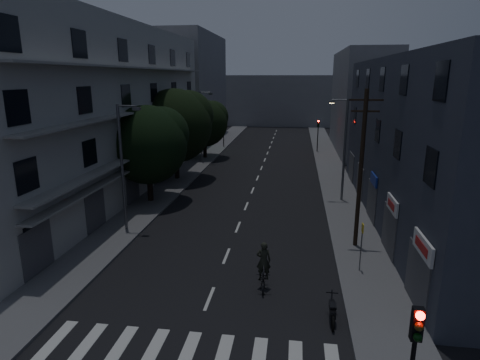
% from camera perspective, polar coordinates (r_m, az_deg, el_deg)
% --- Properties ---
extents(ground, '(160.00, 160.00, 0.00)m').
position_cam_1_polar(ground, '(40.28, 2.57, 0.46)').
color(ground, black).
rests_on(ground, ground).
extents(sidewalk_left, '(3.00, 90.00, 0.15)m').
position_cam_1_polar(sidewalk_left, '(41.61, -7.76, 0.91)').
color(sidewalk_left, '#565659').
rests_on(sidewalk_left, ground).
extents(sidewalk_right, '(3.00, 90.00, 0.15)m').
position_cam_1_polar(sidewalk_right, '(40.28, 13.26, 0.19)').
color(sidewalk_right, '#565659').
rests_on(sidewalk_right, ground).
extents(crosswalk, '(10.90, 3.00, 0.01)m').
position_cam_1_polar(crosswalk, '(15.82, -7.73, -23.76)').
color(crosswalk, beige).
rests_on(crosswalk, ground).
extents(lane_markings, '(0.15, 60.50, 0.01)m').
position_cam_1_polar(lane_markings, '(46.34, 3.32, 2.33)').
color(lane_markings, beige).
rests_on(lane_markings, ground).
extents(building_left, '(7.00, 36.00, 14.00)m').
position_cam_1_polar(building_left, '(35.63, -18.28, 9.32)').
color(building_left, '#A2A29E').
rests_on(building_left, ground).
extents(building_right, '(6.19, 28.00, 11.00)m').
position_cam_1_polar(building_right, '(29.44, 24.48, 4.86)').
color(building_right, '#2D313D').
rests_on(building_right, ground).
extents(building_far_left, '(6.00, 20.00, 16.00)m').
position_cam_1_polar(building_far_left, '(63.87, -6.34, 12.84)').
color(building_far_left, slate).
rests_on(building_far_left, ground).
extents(building_far_right, '(6.00, 20.00, 13.00)m').
position_cam_1_polar(building_far_right, '(56.62, 16.77, 10.60)').
color(building_far_right, slate).
rests_on(building_far_right, ground).
extents(building_far_end, '(24.00, 8.00, 10.00)m').
position_cam_1_polar(building_far_end, '(84.12, 5.61, 11.20)').
color(building_far_end, slate).
rests_on(building_far_end, ground).
extents(tree_near, '(6.12, 6.12, 7.55)m').
position_cam_1_polar(tree_near, '(31.94, -12.88, 5.33)').
color(tree_near, black).
rests_on(tree_near, sidewalk_left).
extents(tree_mid, '(6.97, 6.97, 8.57)m').
position_cam_1_polar(tree_mid, '(38.72, -9.08, 8.02)').
color(tree_mid, black).
rests_on(tree_mid, sidewalk_left).
extents(tree_far, '(5.63, 5.63, 6.96)m').
position_cam_1_polar(tree_far, '(49.02, -5.01, 8.30)').
color(tree_far, black).
rests_on(tree_far, sidewalk_left).
extents(traffic_signal_near, '(0.28, 0.37, 4.10)m').
position_cam_1_polar(traffic_signal_near, '(11.83, 23.56, -21.20)').
color(traffic_signal_near, black).
rests_on(traffic_signal_near, sidewalk_right).
extents(traffic_signal_far_right, '(0.28, 0.37, 4.10)m').
position_cam_1_polar(traffic_signal_far_right, '(53.81, 11.05, 7.13)').
color(traffic_signal_far_right, black).
rests_on(traffic_signal_far_right, sidewalk_right).
extents(traffic_signal_far_left, '(0.28, 0.37, 4.10)m').
position_cam_1_polar(traffic_signal_far_left, '(56.42, -2.37, 7.71)').
color(traffic_signal_far_left, black).
rests_on(traffic_signal_far_left, sidewalk_left).
extents(street_lamp_left_near, '(1.51, 0.25, 8.00)m').
position_cam_1_polar(street_lamp_left_near, '(26.13, -16.25, 2.51)').
color(street_lamp_left_near, '#55565C').
rests_on(street_lamp_left_near, sidewalk_left).
extents(street_lamp_right, '(1.51, 0.25, 8.00)m').
position_cam_1_polar(street_lamp_right, '(32.33, 14.50, 4.85)').
color(street_lamp_right, '#56595D').
rests_on(street_lamp_right, sidewalk_right).
extents(street_lamp_left_far, '(1.51, 0.25, 8.00)m').
position_cam_1_polar(street_lamp_left_far, '(46.14, -5.44, 8.02)').
color(street_lamp_left_far, slate).
rests_on(street_lamp_left_far, sidewalk_left).
extents(utility_pole, '(1.80, 0.24, 9.00)m').
position_cam_1_polar(utility_pole, '(23.45, 16.83, 1.81)').
color(utility_pole, black).
rests_on(utility_pole, sidewalk_right).
extents(bus_stop_sign, '(0.06, 0.35, 2.52)m').
position_cam_1_polar(bus_stop_sign, '(21.21, 16.94, -7.97)').
color(bus_stop_sign, '#595B60').
rests_on(bus_stop_sign, sidewalk_right).
extents(motorcycle, '(0.51, 1.76, 1.13)m').
position_cam_1_polar(motorcycle, '(17.66, 12.98, -17.79)').
color(motorcycle, black).
rests_on(motorcycle, ground).
extents(cyclist, '(0.79, 1.90, 2.35)m').
position_cam_1_polar(cyclist, '(19.44, 3.35, -13.03)').
color(cyclist, black).
rests_on(cyclist, ground).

